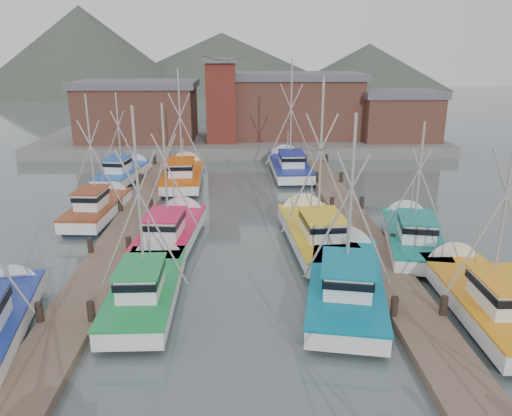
{
  "coord_description": "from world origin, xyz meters",
  "views": [
    {
      "loc": [
        -0.1,
        -19.56,
        10.6
      ],
      "look_at": [
        0.72,
        5.45,
        2.6
      ],
      "focal_mm": 35.0,
      "sensor_mm": 36.0,
      "label": 1
    }
  ],
  "objects_px": {
    "lookout_tower": "(221,100)",
    "boat_4": "(148,285)",
    "boat_8": "(172,232)",
    "boat_12": "(183,175)"
  },
  "relations": [
    {
      "from": "lookout_tower",
      "to": "boat_4",
      "type": "height_order",
      "value": "lookout_tower"
    },
    {
      "from": "boat_8",
      "to": "boat_12",
      "type": "height_order",
      "value": "boat_12"
    },
    {
      "from": "lookout_tower",
      "to": "boat_12",
      "type": "relative_size",
      "value": 0.85
    },
    {
      "from": "boat_4",
      "to": "lookout_tower",
      "type": "bearing_deg",
      "value": 85.95
    },
    {
      "from": "boat_4",
      "to": "boat_12",
      "type": "xyz_separation_m",
      "value": [
        -0.63,
        20.29,
        0.0
      ]
    },
    {
      "from": "boat_4",
      "to": "boat_8",
      "type": "height_order",
      "value": "boat_4"
    },
    {
      "from": "boat_8",
      "to": "lookout_tower",
      "type": "bearing_deg",
      "value": 90.75
    },
    {
      "from": "boat_12",
      "to": "lookout_tower",
      "type": "bearing_deg",
      "value": 74.99
    },
    {
      "from": "boat_4",
      "to": "boat_8",
      "type": "xyz_separation_m",
      "value": [
        0.17,
        6.74,
        -0.0
      ]
    },
    {
      "from": "lookout_tower",
      "to": "boat_12",
      "type": "distance_m",
      "value": 13.51
    }
  ]
}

